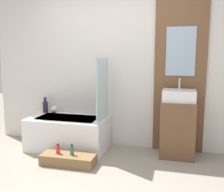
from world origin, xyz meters
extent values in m
plane|color=gray|center=(0.00, 0.00, 0.00)|extent=(12.00, 12.00, 0.00)
cube|color=silver|center=(0.00, 1.58, 1.30)|extent=(4.20, 0.06, 2.60)
cube|color=brown|center=(1.00, 1.53, 1.30)|extent=(0.76, 0.03, 2.60)
cube|color=#9EB2C6|center=(1.00, 1.51, 1.53)|extent=(0.42, 0.01, 0.71)
cube|color=white|center=(-0.68, 1.19, 0.25)|extent=(1.22, 0.68, 0.51)
cube|color=silver|center=(-0.68, 1.19, 0.50)|extent=(0.95, 0.48, 0.01)
cube|color=silver|center=(-0.10, 1.19, 0.97)|extent=(0.01, 0.63, 0.93)
cube|color=olive|center=(-0.43, 0.62, 0.07)|extent=(0.74, 0.29, 0.15)
cube|color=brown|center=(1.00, 1.30, 0.41)|extent=(0.49, 0.42, 0.82)
cube|color=white|center=(1.00, 1.30, 0.90)|extent=(0.46, 0.34, 0.17)
cylinder|color=silver|center=(1.00, 1.39, 1.07)|extent=(0.02, 0.02, 0.16)
cylinder|color=#2D1E33|center=(-1.19, 1.44, 0.60)|extent=(0.09, 0.09, 0.18)
cylinder|color=#2D1E33|center=(-1.19, 1.44, 0.73)|extent=(0.05, 0.05, 0.08)
sphere|color=silver|center=(-1.03, 1.42, 0.56)|extent=(0.12, 0.12, 0.12)
cylinder|color=red|center=(-0.58, 0.62, 0.20)|extent=(0.05, 0.05, 0.11)
cylinder|color=black|center=(-0.58, 0.62, 0.27)|extent=(0.03, 0.03, 0.02)
cylinder|color=#38704C|center=(-0.37, 0.62, 0.21)|extent=(0.05, 0.05, 0.12)
cylinder|color=black|center=(-0.37, 0.62, 0.28)|extent=(0.03, 0.03, 0.03)
camera|label=1|loc=(0.98, -2.51, 1.50)|focal=42.00mm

